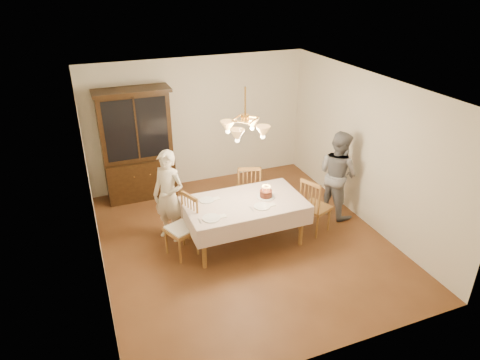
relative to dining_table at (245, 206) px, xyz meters
name	(u,v)px	position (x,y,z in m)	size (l,w,h in m)	color
ground	(244,241)	(0.00, 0.00, -0.68)	(5.00, 5.00, 0.00)	#552F18
room_shell	(245,154)	(0.00, 0.00, 0.90)	(5.00, 5.00, 5.00)	white
dining_table	(245,206)	(0.00, 0.00, 0.00)	(1.90, 1.10, 0.76)	brown
china_hutch	(137,147)	(-1.29, 2.25, 0.36)	(1.38, 0.54, 2.16)	black
chair_far_side	(248,191)	(0.42, 0.85, -0.24)	(0.55, 0.54, 1.00)	brown
chair_left_end	(181,229)	(-1.04, 0.04, -0.23)	(0.56, 0.57, 1.00)	brown
chair_right_end	(315,208)	(1.24, -0.12, -0.24)	(0.56, 0.57, 1.00)	brown
elderly_woman	(169,196)	(-1.09, 0.58, 0.10)	(0.57, 0.37, 1.56)	#F0E4CA
adult_in_grey	(338,174)	(1.90, 0.26, 0.11)	(0.78, 0.60, 1.60)	slate
birthday_cake	(266,194)	(0.38, 0.01, 0.13)	(0.30, 0.30, 0.20)	white
place_setting_near_left	(212,218)	(-0.64, -0.30, 0.08)	(0.42, 0.27, 0.02)	white
place_setting_near_right	(263,206)	(0.20, -0.25, 0.08)	(0.40, 0.26, 0.02)	white
place_setting_far_left	(208,200)	(-0.54, 0.25, 0.08)	(0.39, 0.24, 0.02)	white
chandelier	(245,129)	(0.00, 0.00, 1.29)	(0.62, 0.62, 0.73)	#BF8C3F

